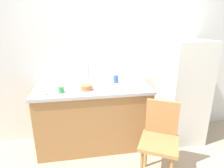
# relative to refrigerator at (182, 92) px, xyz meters

# --- Properties ---
(back_wall) EXTENTS (4.80, 0.10, 2.42)m
(back_wall) POSITION_rel_refrigerator_xyz_m (-0.92, 0.36, 0.46)
(back_wall) COLOR silver
(back_wall) RESTS_ON ground_plane
(cabinet_base) EXTENTS (1.51, 0.60, 0.84)m
(cabinet_base) POSITION_rel_refrigerator_xyz_m (-1.30, 0.01, -0.32)
(cabinet_base) COLOR #A87542
(cabinet_base) RESTS_ON ground_plane
(countertop) EXTENTS (1.55, 0.64, 0.04)m
(countertop) POSITION_rel_refrigerator_xyz_m (-1.30, 0.01, 0.12)
(countertop) COLOR #B7B7BC
(countertop) RESTS_ON cabinet_base
(faucet) EXTENTS (0.02, 0.02, 0.25)m
(faucet) POSITION_rel_refrigerator_xyz_m (-1.35, 0.26, 0.26)
(faucet) COLOR #B7B7BC
(faucet) RESTS_ON countertop
(refrigerator) EXTENTS (0.56, 0.62, 1.49)m
(refrigerator) POSITION_rel_refrigerator_xyz_m (0.00, 0.00, 0.00)
(refrigerator) COLOR silver
(refrigerator) RESTS_ON ground_plane
(chair) EXTENTS (0.54, 0.54, 0.89)m
(chair) POSITION_rel_refrigerator_xyz_m (-0.63, -0.71, -0.25)
(chair) COLOR #A87542
(chair) RESTS_ON ground_plane
(dish_tray) EXTENTS (0.28, 0.20, 0.05)m
(dish_tray) POSITION_rel_refrigerator_xyz_m (-0.80, -0.09, 0.16)
(dish_tray) COLOR white
(dish_tray) RESTS_ON countertop
(terracotta_bowl) EXTENTS (0.16, 0.16, 0.07)m
(terracotta_bowl) POSITION_rel_refrigerator_xyz_m (-1.39, -0.07, 0.17)
(terracotta_bowl) COLOR #C67042
(terracotta_bowl) RESTS_ON countertop
(cup_blue) EXTENTS (0.07, 0.07, 0.11)m
(cup_blue) POSITION_rel_refrigerator_xyz_m (-0.96, 0.17, 0.19)
(cup_blue) COLOR blue
(cup_blue) RESTS_ON countertop
(cup_white) EXTENTS (0.07, 0.07, 0.08)m
(cup_white) POSITION_rel_refrigerator_xyz_m (-1.91, -0.16, 0.18)
(cup_white) COLOR white
(cup_white) RESTS_ON countertop
(cup_green) EXTENTS (0.07, 0.07, 0.08)m
(cup_green) POSITION_rel_refrigerator_xyz_m (-1.71, -0.12, 0.17)
(cup_green) COLOR green
(cup_green) RESTS_ON countertop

